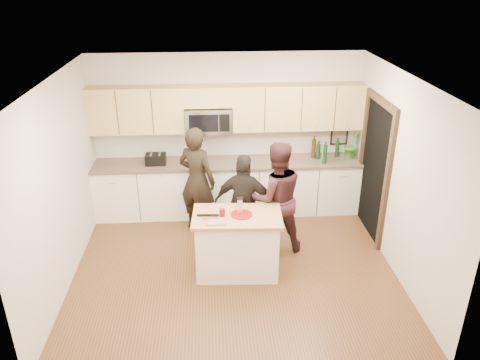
{
  "coord_description": "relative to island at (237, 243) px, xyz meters",
  "views": [
    {
      "loc": [
        -0.3,
        -5.59,
        3.94
      ],
      "look_at": [
        0.11,
        0.35,
        1.21
      ],
      "focal_mm": 35.0,
      "sensor_mm": 36.0,
      "label": 1
    }
  ],
  "objects": [
    {
      "name": "woman_center",
      "position": [
        0.6,
        0.55,
        0.41
      ],
      "size": [
        0.91,
        0.75,
        1.73
      ],
      "primitive_type": "imported",
      "rotation": [
        0.0,
        0.0,
        3.26
      ],
      "color": "#31181A",
      "rests_on": "ground"
    },
    {
      "name": "microwave",
      "position": [
        -0.35,
        1.9,
        1.2
      ],
      "size": [
        0.76,
        0.41,
        0.4
      ],
      "color": "silver",
      "rests_on": "ground"
    },
    {
      "name": "drink_glass",
      "position": [
        -0.2,
        -0.0,
        0.5
      ],
      "size": [
        0.08,
        0.08,
        0.1
      ],
      "primitive_type": "cylinder",
      "color": "maroon",
      "rests_on": "island"
    },
    {
      "name": "dish_towel",
      "position": [
        -0.99,
        1.61,
        0.35
      ],
      "size": [
        0.34,
        0.6,
        0.48
      ],
      "color": "white",
      "rests_on": "ground"
    },
    {
      "name": "box_grater",
      "position": [
        0.04,
        0.0,
        0.59
      ],
      "size": [
        0.08,
        0.05,
        0.25
      ],
      "color": "silver",
      "rests_on": "red_plate"
    },
    {
      "name": "cutting_board",
      "position": [
        -0.29,
        -0.18,
        0.45
      ],
      "size": [
        0.26,
        0.18,
        0.02
      ],
      "primitive_type": "cube",
      "rotation": [
        0.0,
        0.0,
        -0.06
      ],
      "color": "#A67645",
      "rests_on": "island"
    },
    {
      "name": "doorway",
      "position": [
        2.19,
        1.01,
        0.7
      ],
      "size": [
        0.06,
        1.25,
        2.2
      ],
      "color": "black",
      "rests_on": "ground"
    },
    {
      "name": "back_cabinetry",
      "position": [
        -0.04,
        1.8,
        0.02
      ],
      "size": [
        4.5,
        0.66,
        0.94
      ],
      "color": "white",
      "rests_on": "ground"
    },
    {
      "name": "tongs",
      "position": [
        -0.39,
        -0.01,
        0.47
      ],
      "size": [
        0.3,
        0.05,
        0.02
      ],
      "primitive_type": "cube",
      "rotation": [
        0.0,
        0.0,
        -0.06
      ],
      "color": "black",
      "rests_on": "cutting_board"
    },
    {
      "name": "room_shell",
      "position": [
        -0.04,
        0.11,
        1.28
      ],
      "size": [
        4.52,
        4.02,
        2.71
      ],
      "color": "beige",
      "rests_on": "ground"
    },
    {
      "name": "upper_cabinetry",
      "position": [
        -0.0,
        1.94,
        1.39
      ],
      "size": [
        4.5,
        0.33,
        0.75
      ],
      "color": "tan",
      "rests_on": "ground"
    },
    {
      "name": "floor",
      "position": [
        -0.04,
        0.11,
        -0.45
      ],
      "size": [
        4.5,
        4.5,
        0.0
      ],
      "primitive_type": "plane",
      "color": "brown",
      "rests_on": "ground"
    },
    {
      "name": "knife",
      "position": [
        -0.36,
        -0.1,
        0.46
      ],
      "size": [
        0.21,
        0.04,
        0.01
      ],
      "primitive_type": "cube",
      "rotation": [
        0.0,
        0.0,
        -0.06
      ],
      "color": "silver",
      "rests_on": "cutting_board"
    },
    {
      "name": "framed_picture",
      "position": [
        1.91,
        2.09,
        0.83
      ],
      "size": [
        0.3,
        0.03,
        0.38
      ],
      "color": "black",
      "rests_on": "ground"
    },
    {
      "name": "woman_right",
      "position": [
        0.14,
        0.55,
        0.32
      ],
      "size": [
        0.97,
        0.6,
        1.54
      ],
      "primitive_type": "imported",
      "rotation": [
        0.0,
        0.0,
        2.87
      ],
      "color": "black",
      "rests_on": "ground"
    },
    {
      "name": "orchid",
      "position": [
        2.06,
        1.83,
        0.73
      ],
      "size": [
        0.34,
        0.34,
        0.48
      ],
      "primitive_type": "imported",
      "rotation": [
        0.0,
        0.0,
        0.73
      ],
      "color": "#3A7D32",
      "rests_on": "back_cabinetry"
    },
    {
      "name": "toaster",
      "position": [
        -1.24,
        1.78,
        0.57
      ],
      "size": [
        0.33,
        0.23,
        0.18
      ],
      "color": "black",
      "rests_on": "back_cabinetry"
    },
    {
      "name": "island",
      "position": [
        0.0,
        0.0,
        0.0
      ],
      "size": [
        1.24,
        0.77,
        0.9
      ],
      "rotation": [
        0.0,
        0.0,
        -0.06
      ],
      "color": "white",
      "rests_on": "ground"
    },
    {
      "name": "red_plate",
      "position": [
        0.06,
        0.0,
        0.45
      ],
      "size": [
        0.29,
        0.29,
        0.02
      ],
      "primitive_type": "cylinder",
      "color": "maroon",
      "rests_on": "island"
    },
    {
      "name": "bottle_cluster",
      "position": [
        1.57,
        1.78,
        0.66
      ],
      "size": [
        0.49,
        0.35,
        0.39
      ],
      "color": "black",
      "rests_on": "back_cabinetry"
    },
    {
      "name": "woman_left",
      "position": [
        -0.55,
        1.23,
        0.42
      ],
      "size": [
        0.76,
        0.69,
        1.74
      ],
      "primitive_type": "imported",
      "rotation": [
        0.0,
        0.0,
        2.59
      ],
      "color": "black",
      "rests_on": "ground"
    }
  ]
}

